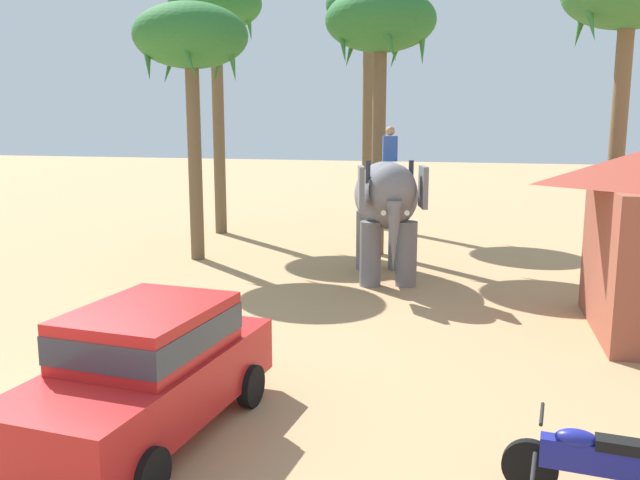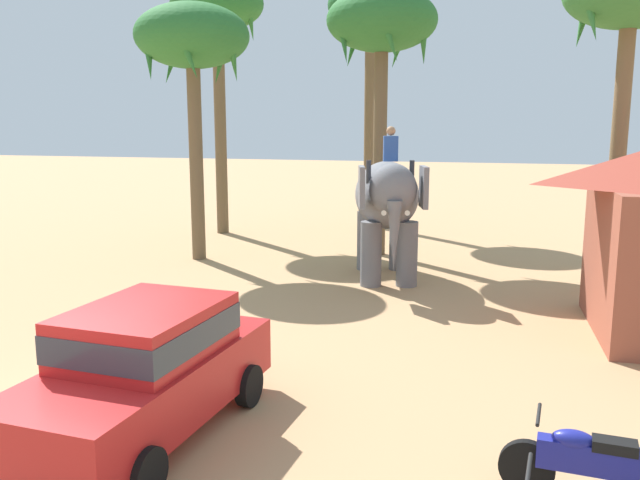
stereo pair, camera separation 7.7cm
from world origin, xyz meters
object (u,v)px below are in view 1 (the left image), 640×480
at_px(palm_tree_left_of_road, 369,14).
at_px(palm_tree_leaning_seaward, 380,28).
at_px(car_sedan_foreground, 148,367).
at_px(palm_tree_far_back, 191,42).
at_px(elephant_with_mahout, 387,202).
at_px(palm_tree_behind_elephant, 216,12).
at_px(motorcycle_mid_row, 590,462).
at_px(palm_tree_near_hut, 628,1).

bearing_deg(palm_tree_left_of_road, palm_tree_leaning_seaward, -75.56).
bearing_deg(car_sedan_foreground, palm_tree_far_back, 112.32).
distance_m(elephant_with_mahout, palm_tree_far_back, 7.20).
bearing_deg(palm_tree_leaning_seaward, car_sedan_foreground, -93.23).
height_order(palm_tree_behind_elephant, palm_tree_left_of_road, palm_tree_left_of_road).
distance_m(car_sedan_foreground, palm_tree_left_of_road, 19.18).
relative_size(car_sedan_foreground, palm_tree_behind_elephant, 0.47).
distance_m(elephant_with_mahout, motorcycle_mid_row, 10.31).
height_order(elephant_with_mahout, motorcycle_mid_row, elephant_with_mahout).
relative_size(motorcycle_mid_row, palm_tree_leaning_seaward, 0.23).
height_order(motorcycle_mid_row, palm_tree_behind_elephant, palm_tree_behind_elephant).
bearing_deg(elephant_with_mahout, palm_tree_far_back, 169.25).
bearing_deg(palm_tree_behind_elephant, palm_tree_far_back, -74.97).
relative_size(motorcycle_mid_row, palm_tree_near_hut, 0.22).
relative_size(palm_tree_left_of_road, palm_tree_leaning_seaward, 1.17).
distance_m(palm_tree_behind_elephant, palm_tree_leaning_seaward, 6.71).
bearing_deg(motorcycle_mid_row, palm_tree_left_of_road, 108.24).
bearing_deg(palm_tree_far_back, car_sedan_foreground, -67.68).
height_order(motorcycle_mid_row, palm_tree_far_back, palm_tree_far_back).
xyz_separation_m(car_sedan_foreground, palm_tree_left_of_road, (-0.68, 17.86, 6.97)).
bearing_deg(palm_tree_far_back, palm_tree_behind_elephant, 105.03).
relative_size(palm_tree_left_of_road, palm_tree_far_back, 1.26).
distance_m(car_sedan_foreground, motorcycle_mid_row, 5.28).
height_order(palm_tree_left_of_road, palm_tree_leaning_seaward, palm_tree_left_of_road).
bearing_deg(car_sedan_foreground, palm_tree_near_hut, 57.73).
xyz_separation_m(car_sedan_foreground, palm_tree_behind_elephant, (-5.47, 14.88, 6.76)).
xyz_separation_m(palm_tree_left_of_road, palm_tree_far_back, (-3.59, -7.46, -1.73)).
distance_m(car_sedan_foreground, palm_tree_near_hut, 14.50).
distance_m(palm_tree_near_hut, palm_tree_far_back, 11.38).
xyz_separation_m(motorcycle_mid_row, palm_tree_behind_elephant, (-10.73, 15.05, 7.23)).
bearing_deg(motorcycle_mid_row, car_sedan_foreground, 178.10).
relative_size(car_sedan_foreground, palm_tree_near_hut, 0.52).
xyz_separation_m(elephant_with_mahout, palm_tree_left_of_road, (-2.18, 8.55, 5.91)).
bearing_deg(palm_tree_behind_elephant, palm_tree_near_hut, -16.44).
bearing_deg(car_sedan_foreground, palm_tree_behind_elephant, 110.19).
bearing_deg(palm_tree_far_back, elephant_with_mahout, -10.75).
distance_m(elephant_with_mahout, palm_tree_behind_elephant, 10.59).
bearing_deg(palm_tree_near_hut, elephant_with_mahout, -161.34).
bearing_deg(palm_tree_behind_elephant, palm_tree_leaning_seaward, -21.24).
height_order(car_sedan_foreground, elephant_with_mahout, elephant_with_mahout).
xyz_separation_m(car_sedan_foreground, palm_tree_leaning_seaward, (0.71, 12.48, 5.72)).
relative_size(palm_tree_near_hut, palm_tree_far_back, 1.11).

